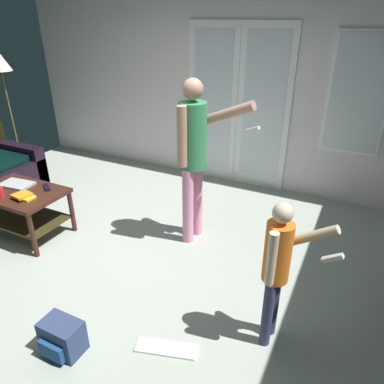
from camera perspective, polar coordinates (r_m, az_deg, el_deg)
The scene contains 12 objects.
ground_plane at distance 3.59m, azimuth -11.73°, elevation -11.41°, with size 6.15×4.82×0.02m, color #9AA296.
wall_back_with_doors at distance 4.96m, azimuth 4.85°, elevation 16.12°, with size 6.15×0.09×2.63m.
coffee_table at distance 4.19m, azimuth -25.56°, elevation -1.56°, with size 0.92×0.60×0.51m.
person_adult at distance 3.45m, azimuth 0.34°, elevation 6.87°, with size 0.74×0.45×1.66m.
person_child at distance 2.48m, azimuth 13.57°, elevation -11.10°, with size 0.49×0.31×1.13m.
floor_lamp at distance 5.77m, azimuth -28.27°, elevation 16.92°, with size 0.30×0.30×1.76m.
backpack at distance 2.86m, azimuth -20.07°, elevation -20.98°, with size 0.29×0.23×0.25m.
loose_keyboard at distance 2.80m, azimuth -4.19°, elevation -23.63°, with size 0.46×0.25×0.02m.
laptop_closed at distance 4.28m, azimuth -26.23°, elevation 1.12°, with size 0.34×0.22×0.02m, color #AAAFB7.
cup_near_edge at distance 4.06m, azimuth -28.35°, elevation -0.03°, with size 0.07×0.07×0.11m, color red.
tv_remote_black at distance 4.07m, azimuth -22.22°, elevation 0.72°, with size 0.17×0.05×0.02m, color black.
book_stack at distance 3.94m, azimuth -25.40°, elevation -0.59°, with size 0.22×0.18×0.05m.
Camera 1 is at (1.87, -2.16, 2.16)m, focal length 33.37 mm.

